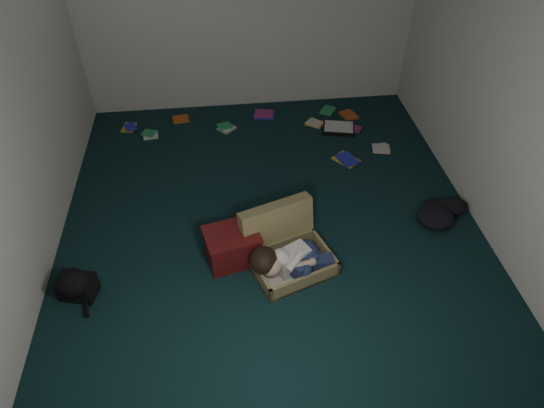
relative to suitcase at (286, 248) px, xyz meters
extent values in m
plane|color=black|center=(-0.08, 0.52, -0.15)|extent=(4.50, 4.50, 0.00)
plane|color=silver|center=(-0.08, 2.77, 1.15)|extent=(4.50, 0.00, 4.50)
plane|color=silver|center=(-0.08, -1.73, 1.15)|extent=(4.50, 0.00, 4.50)
plane|color=silver|center=(-2.08, 0.52, 1.15)|extent=(0.00, 4.50, 4.50)
plane|color=silver|center=(1.92, 0.52, 1.15)|extent=(0.00, 4.50, 4.50)
cube|color=olive|center=(0.04, -0.13, -0.07)|extent=(0.80, 0.68, 0.15)
cube|color=silver|center=(0.04, -0.13, -0.11)|extent=(0.73, 0.61, 0.02)
cube|color=olive|center=(-0.06, 0.17, 0.09)|extent=(0.71, 0.42, 0.50)
cube|color=silver|center=(0.03, -0.15, 0.02)|extent=(0.33, 0.28, 0.21)
sphere|color=tan|center=(-0.16, -0.25, 0.07)|extent=(0.18, 0.18, 0.18)
ellipsoid|color=black|center=(-0.22, -0.22, 0.11)|extent=(0.24, 0.26, 0.21)
ellipsoid|color=navy|center=(0.17, -0.10, 0.02)|extent=(0.22, 0.26, 0.21)
cube|color=navy|center=(0.13, -0.22, 0.01)|extent=(0.27, 0.26, 0.14)
cube|color=navy|center=(0.27, -0.18, -0.02)|extent=(0.23, 0.12, 0.11)
sphere|color=white|center=(0.35, -0.13, -0.04)|extent=(0.11, 0.11, 0.11)
sphere|color=white|center=(0.37, -0.19, -0.05)|extent=(0.10, 0.10, 0.10)
cylinder|color=tan|center=(0.12, -0.26, 0.06)|extent=(0.19, 0.11, 0.06)
cube|color=#521011|center=(-0.47, 0.07, 0.00)|extent=(0.51, 0.44, 0.30)
cube|color=#521011|center=(-0.47, 0.07, 0.16)|extent=(0.54, 0.46, 0.02)
cube|color=black|center=(0.94, 2.01, -0.13)|extent=(0.44, 0.37, 0.05)
cube|color=white|center=(0.94, 2.01, -0.10)|extent=(0.39, 0.32, 0.01)
cube|color=gold|center=(-1.62, 2.35, -0.14)|extent=(0.21, 0.16, 0.02)
cube|color=#CA541A|center=(-0.99, 2.47, -0.14)|extent=(0.26, 0.25, 0.02)
cube|color=silver|center=(-0.42, 2.19, -0.14)|extent=(0.21, 0.24, 0.02)
cube|color=#202AB1|center=(0.07, 2.45, -0.14)|extent=(0.22, 0.25, 0.02)
cube|color=orange|center=(0.68, 2.18, -0.14)|extent=(0.26, 0.24, 0.02)
cube|color=#299955|center=(0.89, 2.45, -0.14)|extent=(0.22, 0.18, 0.02)
cube|color=#AB2A77|center=(1.11, 2.02, -0.14)|extent=(0.26, 0.26, 0.02)
cube|color=beige|center=(1.34, 1.55, -0.14)|extent=(0.19, 0.24, 0.02)
cube|color=gold|center=(0.89, 1.39, -0.14)|extent=(0.23, 0.26, 0.02)
cube|color=#CA541A|center=(1.14, 2.30, -0.14)|extent=(0.26, 0.24, 0.02)
cube|color=silver|center=(-1.34, 2.15, -0.14)|extent=(0.23, 0.19, 0.02)
camera|label=1|loc=(-0.47, -2.89, 3.16)|focal=32.00mm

